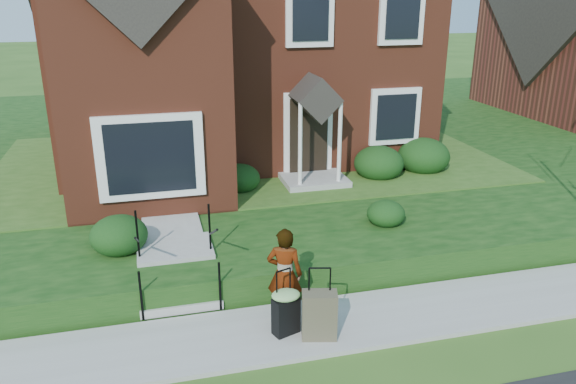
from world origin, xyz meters
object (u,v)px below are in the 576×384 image
object	(u,v)px
front_steps	(177,267)
suitcase_olive	(319,315)
woman	(285,274)
suitcase_black	(286,309)

from	to	relation	value
front_steps	suitcase_olive	distance (m)	2.99
front_steps	suitcase_olive	xyz separation A→B (m)	(2.05, -2.19, 0.00)
woman	suitcase_olive	distance (m)	0.89
suitcase_olive	front_steps	bearing A→B (deg)	147.02
suitcase_black	suitcase_olive	size ratio (longest dim) A/B	0.94
woman	suitcase_black	xyz separation A→B (m)	(-0.09, -0.45, -0.38)
front_steps	woman	xyz separation A→B (m)	(1.66, -1.50, 0.41)
suitcase_black	suitcase_olive	distance (m)	0.54
front_steps	suitcase_olive	bearing A→B (deg)	-46.91
suitcase_black	suitcase_olive	world-z (taller)	suitcase_olive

